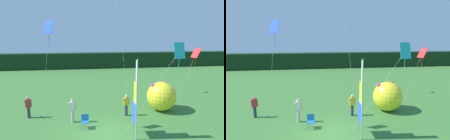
# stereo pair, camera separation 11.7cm
# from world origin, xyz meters

# --- Properties ---
(ground_plane) EXTENTS (120.00, 120.00, 0.00)m
(ground_plane) POSITION_xyz_m (0.00, 0.00, 0.00)
(ground_plane) COLOR #3D7533
(distant_treeline) EXTENTS (80.00, 2.40, 2.86)m
(distant_treeline) POSITION_xyz_m (0.00, 25.34, 1.43)
(distant_treeline) COLOR black
(distant_treeline) RESTS_ON ground
(banner_flag) EXTENTS (0.06, 1.03, 4.76)m
(banner_flag) POSITION_xyz_m (1.73, -0.67, 2.28)
(banner_flag) COLOR #B7B7BC
(banner_flag) RESTS_ON ground
(person_near_banner) EXTENTS (0.55, 0.48, 1.72)m
(person_near_banner) POSITION_xyz_m (-2.05, 1.95, 0.92)
(person_near_banner) COLOR #B7B2A3
(person_near_banner) RESTS_ON ground
(person_mid_field) EXTENTS (0.55, 0.48, 1.65)m
(person_mid_field) POSITION_xyz_m (-5.32, 3.17, 0.88)
(person_mid_field) COLOR #2D334C
(person_mid_field) RESTS_ON ground
(person_far_left) EXTENTS (0.55, 0.48, 1.65)m
(person_far_left) POSITION_xyz_m (1.92, 2.55, 0.88)
(person_far_left) COLOR #2D334C
(person_far_left) RESTS_ON ground
(inflatable_balloon) EXTENTS (2.36, 2.36, 2.36)m
(inflatable_balloon) POSITION_xyz_m (4.97, 3.21, 1.19)
(inflatable_balloon) COLOR yellow
(inflatable_balloon) RESTS_ON ground
(folding_chair) EXTENTS (0.51, 0.51, 0.89)m
(folding_chair) POSITION_xyz_m (-1.20, 0.98, 0.51)
(folding_chair) COLOR #BCBCC1
(folding_chair) RESTS_ON ground
(kite_blue_diamond_0) EXTENTS (1.44, 2.08, 6.94)m
(kite_blue_diamond_0) POSITION_xyz_m (-3.26, 1.13, 6.22)
(kite_blue_diamond_0) COLOR brown
(kite_blue_diamond_0) RESTS_ON ground
(kite_cyan_diamond_2) EXTENTS (3.99, 0.70, 5.60)m
(kite_cyan_diamond_2) POSITION_xyz_m (4.76, 0.44, 4.91)
(kite_cyan_diamond_2) COLOR brown
(kite_cyan_diamond_2) RESTS_ON ground
(kite_red_diamond_3) EXTENTS (1.15, 1.59, 4.99)m
(kite_red_diamond_3) POSITION_xyz_m (8.24, 4.15, 4.42)
(kite_red_diamond_3) COLOR brown
(kite_red_diamond_3) RESTS_ON ground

